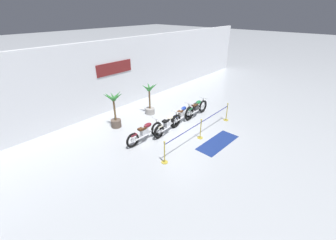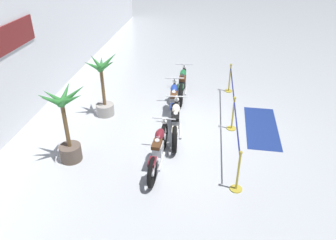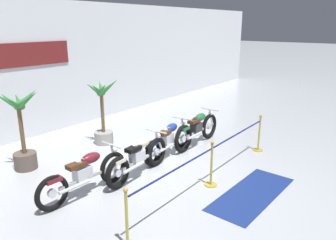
{
  "view_description": "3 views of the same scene",
  "coord_description": "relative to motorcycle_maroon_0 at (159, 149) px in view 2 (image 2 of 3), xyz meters",
  "views": [
    {
      "loc": [
        -8.27,
        -6.27,
        5.82
      ],
      "look_at": [
        -0.81,
        0.31,
        0.82
      ],
      "focal_mm": 24.0,
      "sensor_mm": 36.0,
      "label": 1
    },
    {
      "loc": [
        -8.4,
        -0.32,
        5.03
      ],
      "look_at": [
        -1.4,
        0.58,
        0.96
      ],
      "focal_mm": 35.0,
      "sensor_mm": 36.0,
      "label": 2
    },
    {
      "loc": [
        -5.83,
        -4.39,
        3.46
      ],
      "look_at": [
        0.8,
        0.71,
        1.0
      ],
      "focal_mm": 35.0,
      "sensor_mm": 36.0,
      "label": 3
    }
  ],
  "objects": [
    {
      "name": "ground_plane",
      "position": [
        1.98,
        -0.74,
        -0.47
      ],
      "size": [
        120.0,
        120.0,
        0.0
      ],
      "primitive_type": "plane",
      "color": "#B2B7BC"
    },
    {
      "name": "back_wall",
      "position": [
        1.98,
        4.39,
        1.63
      ],
      "size": [
        28.0,
        0.29,
        4.2
      ],
      "color": "white",
      "rests_on": "ground"
    },
    {
      "name": "motorcycle_maroon_0",
      "position": [
        0.0,
        0.0,
        0.0
      ],
      "size": [
        2.24,
        0.62,
        0.94
      ],
      "color": "black",
      "rests_on": "ground"
    },
    {
      "name": "motorcycle_cream_1",
      "position": [
        1.34,
        -0.27,
        -0.0
      ],
      "size": [
        2.2,
        0.62,
        0.94
      ],
      "color": "black",
      "rests_on": "ground"
    },
    {
      "name": "motorcycle_blue_2",
      "position": [
        2.75,
        -0.06,
        -0.01
      ],
      "size": [
        2.17,
        0.62,
        0.91
      ],
      "color": "black",
      "rests_on": "ground"
    },
    {
      "name": "motorcycle_green_3",
      "position": [
        3.93,
        -0.23,
        0.02
      ],
      "size": [
        2.24,
        0.62,
        0.97
      ],
      "color": "black",
      "rests_on": "ground"
    },
    {
      "name": "potted_palm_left_of_row",
      "position": [
        2.34,
        2.06,
        0.38
      ],
      "size": [
        0.92,
        1.0,
        2.02
      ],
      "color": "gray",
      "rests_on": "ground"
    },
    {
      "name": "potted_palm_right_of_row",
      "position": [
        -0.07,
        2.23,
        0.47
      ],
      "size": [
        1.01,
        1.11,
        2.06
      ],
      "color": "brown",
      "rests_on": "ground"
    },
    {
      "name": "stanchion_far_left",
      "position": [
        0.84,
        -1.86,
        0.19
      ],
      "size": [
        5.36,
        0.28,
        1.05
      ],
      "color": "gold",
      "rests_on": "ground"
    },
    {
      "name": "stanchion_mid_left",
      "position": [
        1.96,
        -1.86,
        -0.11
      ],
      "size": [
        0.28,
        0.28,
        1.05
      ],
      "color": "gold",
      "rests_on": "ground"
    },
    {
      "name": "stanchion_mid_right",
      "position": [
        4.6,
        -1.86,
        -0.11
      ],
      "size": [
        0.28,
        0.28,
        1.05
      ],
      "color": "gold",
      "rests_on": "ground"
    },
    {
      "name": "floor_banner",
      "position": [
        2.16,
        -2.75,
        -0.47
      ],
      "size": [
        2.48,
        1.01,
        0.01
      ],
      "primitive_type": "cube",
      "rotation": [
        0.0,
        0.0,
        -0.04
      ],
      "color": "navy",
      "rests_on": "ground"
    }
  ]
}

